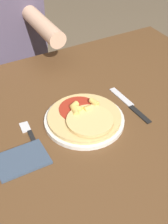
# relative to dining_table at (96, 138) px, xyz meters

# --- Properties ---
(dining_table) EXTENTS (1.19, 0.96, 0.73)m
(dining_table) POSITION_rel_dining_table_xyz_m (0.00, 0.00, 0.00)
(dining_table) COLOR brown
(dining_table) RESTS_ON ground_plane
(plate) EXTENTS (0.26, 0.26, 0.01)m
(plate) POSITION_rel_dining_table_xyz_m (-0.05, 0.00, 0.10)
(plate) COLOR silver
(plate) RESTS_ON dining_table
(pizza) EXTENTS (0.24, 0.24, 0.04)m
(pizza) POSITION_rel_dining_table_xyz_m (-0.05, -0.00, 0.12)
(pizza) COLOR tan
(pizza) RESTS_ON plate
(fork) EXTENTS (0.03, 0.18, 0.00)m
(fork) POSITION_rel_dining_table_xyz_m (-0.23, 0.01, 0.10)
(fork) COLOR black
(fork) RESTS_ON dining_table
(knife) EXTENTS (0.03, 0.22, 0.00)m
(knife) POSITION_rel_dining_table_xyz_m (0.13, -0.00, 0.10)
(knife) COLOR black
(knife) RESTS_ON dining_table
(napkin) EXTENTS (0.15, 0.10, 0.01)m
(napkin) POSITION_rel_dining_table_xyz_m (-0.28, -0.06, 0.10)
(napkin) COLOR #38475B
(napkin) RESTS_ON dining_table
(person_diner) EXTENTS (0.36, 0.52, 1.18)m
(person_diner) POSITION_rel_dining_table_xyz_m (-0.09, 0.73, 0.05)
(person_diner) COLOR #2D2D38
(person_diner) RESTS_ON ground_plane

